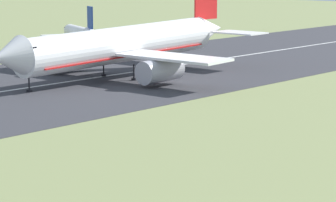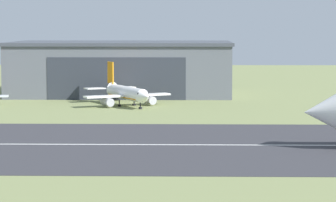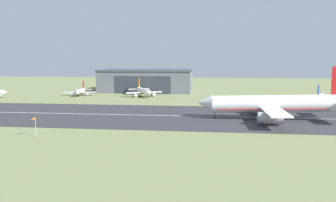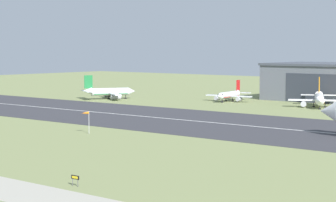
{
  "view_description": "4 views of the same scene",
  "coord_description": "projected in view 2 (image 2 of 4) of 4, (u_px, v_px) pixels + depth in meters",
  "views": [
    {
      "loc": [
        -44.56,
        14.81,
        19.49
      ],
      "look_at": [
        6.51,
        59.56,
        7.54
      ],
      "focal_mm": 85.0,
      "sensor_mm": 36.0,
      "label": 1
    },
    {
      "loc": [
        6.21,
        -12.62,
        18.97
      ],
      "look_at": [
        3.97,
        78.49,
        10.24
      ],
      "focal_mm": 85.0,
      "sensor_mm": 36.0,
      "label": 2
    },
    {
      "loc": [
        27.55,
        -9.02,
        21.39
      ],
      "look_at": [
        17.11,
        78.64,
        9.97
      ],
      "focal_mm": 35.0,
      "sensor_mm": 36.0,
      "label": 3
    },
    {
      "loc": [
        94.21,
        -33.22,
        20.73
      ],
      "look_at": [
        2.2,
        78.46,
        8.76
      ],
      "focal_mm": 70.0,
      "sensor_mm": 36.0,
      "label": 4
    }
  ],
  "objects": [
    {
      "name": "hangar_building",
      "position": [
        122.0,
        68.0,
        217.59
      ],
      "size": [
        59.68,
        34.52,
        14.42
      ],
      "color": "slate",
      "rests_on": "ground_plane"
    },
    {
      "name": "runway_centreline",
      "position": [
        148.0,
        145.0,
        125.96
      ],
      "size": [
        339.41,
        0.7,
        0.01
      ],
      "primitive_type": "cube",
      "color": "silver",
      "rests_on": "runway_strip"
    },
    {
      "name": "runway_strip",
      "position": [
        148.0,
        145.0,
        125.96
      ],
      "size": [
        377.12,
        52.48,
        0.06
      ],
      "primitive_type": "cube",
      "color": "#333338",
      "rests_on": "ground_plane"
    },
    {
      "name": "airplane_parked_centre",
      "position": [
        126.0,
        93.0,
        186.65
      ],
      "size": [
        21.46,
        24.88,
        9.97
      ],
      "color": "white",
      "rests_on": "ground_plane"
    }
  ]
}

